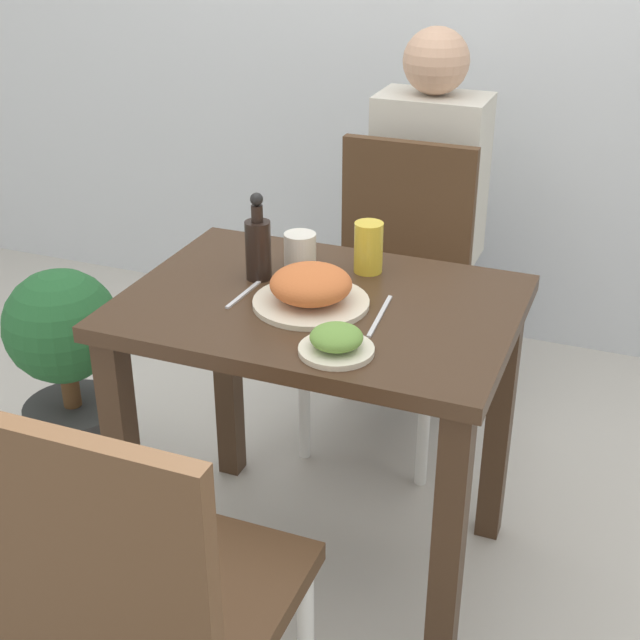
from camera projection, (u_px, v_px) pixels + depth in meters
The scene contains 13 objects.
ground_plane at pixel (320, 557), 2.28m from camera, with size 16.00×16.00×0.00m, color #B7B2A8.
dining_table at pixel (320, 357), 2.02m from camera, with size 0.86×0.62×0.73m.
chair_near at pixel (145, 596), 1.48m from camera, with size 0.42×0.42×0.89m.
chair_far at pixel (394, 281), 2.61m from camera, with size 0.42×0.42×0.89m.
food_plate at pixel (311, 288), 1.91m from camera, with size 0.25×0.25×0.09m.
side_plate at pixel (336, 342), 1.73m from camera, with size 0.15×0.15×0.06m.
drink_cup at pixel (300, 250), 2.11m from camera, with size 0.08×0.08×0.08m.
juice_glass at pixel (368, 247), 2.07m from camera, with size 0.07×0.07×0.12m.
sauce_bottle at pixel (258, 246), 2.02m from camera, with size 0.06×0.06×0.21m.
fork_utensil at pixel (246, 293), 1.98m from camera, with size 0.02×0.17×0.00m.
spoon_utensil at pixel (380, 316), 1.88m from camera, with size 0.03×0.20×0.00m.
potted_plant_left at pixel (69, 374), 2.42m from camera, with size 0.31×0.31×0.65m.
person_figure at pixel (427, 217), 2.86m from camera, with size 0.34×0.22×1.17m.
Camera 1 is at (0.65, -1.64, 1.58)m, focal length 50.00 mm.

